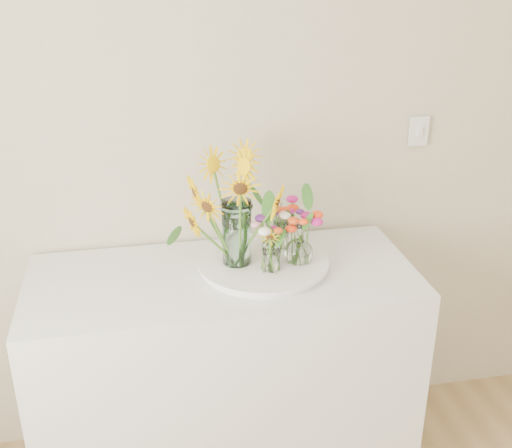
% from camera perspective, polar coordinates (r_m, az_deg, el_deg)
% --- Properties ---
extents(counter, '(1.40, 0.60, 0.90)m').
position_cam_1_polar(counter, '(2.56, -2.76, -13.38)').
color(counter, white).
rests_on(counter, ground_plane).
extents(tray, '(0.46, 0.46, 0.02)m').
position_cam_1_polar(tray, '(2.35, 0.65, -3.64)').
color(tray, white).
rests_on(tray, counter).
extents(mason_jar, '(0.12, 0.12, 0.24)m').
position_cam_1_polar(mason_jar, '(2.28, -1.73, -0.80)').
color(mason_jar, silver).
rests_on(mason_jar, tray).
extents(sunflower_bouquet, '(0.78, 0.78, 0.44)m').
position_cam_1_polar(sunflower_bouquet, '(2.24, -1.76, 1.50)').
color(sunflower_bouquet, '#FFC605').
rests_on(sunflower_bouquet, tray).
extents(small_vase_a, '(0.08, 0.08, 0.11)m').
position_cam_1_polar(small_vase_a, '(2.26, 1.36, -2.92)').
color(small_vase_a, white).
rests_on(small_vase_a, tray).
extents(wildflower_posy_a, '(0.20, 0.20, 0.20)m').
position_cam_1_polar(wildflower_posy_a, '(2.24, 1.37, -1.90)').
color(wildflower_posy_a, '#FF4116').
rests_on(wildflower_posy_a, tray).
extents(small_vase_b, '(0.12, 0.12, 0.15)m').
position_cam_1_polar(small_vase_b, '(2.31, 3.83, -1.82)').
color(small_vase_b, white).
rests_on(small_vase_b, tray).
extents(wildflower_posy_b, '(0.20, 0.20, 0.24)m').
position_cam_1_polar(wildflower_posy_b, '(2.29, 3.86, -0.81)').
color(wildflower_posy_b, '#FF4116').
rests_on(wildflower_posy_b, tray).
extents(small_vase_c, '(0.07, 0.07, 0.10)m').
position_cam_1_polar(small_vase_c, '(2.44, 2.23, -0.95)').
color(small_vase_c, white).
rests_on(small_vase_c, tray).
extents(wildflower_posy_c, '(0.18, 0.18, 0.19)m').
position_cam_1_polar(wildflower_posy_c, '(2.42, 2.24, 0.02)').
color(wildflower_posy_c, '#FF4116').
rests_on(wildflower_posy_c, tray).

